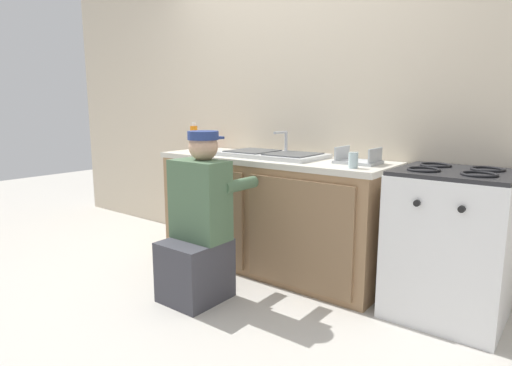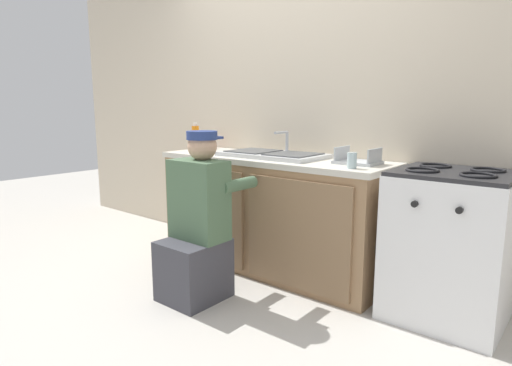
{
  "view_description": "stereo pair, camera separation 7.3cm",
  "coord_description": "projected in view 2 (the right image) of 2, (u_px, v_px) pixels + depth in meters",
  "views": [
    {
      "loc": [
        1.9,
        -2.34,
        1.26
      ],
      "look_at": [
        0.0,
        0.1,
        0.7
      ],
      "focal_mm": 30.0,
      "sensor_mm": 36.0,
      "label": 1
    },
    {
      "loc": [
        1.95,
        -2.3,
        1.26
      ],
      "look_at": [
        0.0,
        0.1,
        0.7
      ],
      "focal_mm": 30.0,
      "sensor_mm": 36.0,
      "label": 2
    }
  ],
  "objects": [
    {
      "name": "ground_plane",
      "position": [
        248.0,
        277.0,
        3.19
      ],
      "size": [
        12.0,
        12.0,
        0.0
      ],
      "primitive_type": "plane",
      "color": "beige"
    },
    {
      "name": "back_wall",
      "position": [
        299.0,
        108.0,
        3.47
      ],
      "size": [
        6.0,
        0.1,
        2.5
      ],
      "primitive_type": "cube",
      "color": "beige",
      "rests_on": "ground_plane"
    },
    {
      "name": "counter_cabinet",
      "position": [
        271.0,
        215.0,
        3.34
      ],
      "size": [
        1.83,
        0.62,
        0.84
      ],
      "color": "#997551",
      "rests_on": "ground_plane"
    },
    {
      "name": "countertop",
      "position": [
        272.0,
        159.0,
        3.27
      ],
      "size": [
        1.87,
        0.62,
        0.04
      ],
      "primitive_type": "cube",
      "color": "beige",
      "rests_on": "counter_cabinet"
    },
    {
      "name": "sink_double_basin",
      "position": [
        273.0,
        154.0,
        3.26
      ],
      "size": [
        0.8,
        0.44,
        0.19
      ],
      "color": "silver",
      "rests_on": "countertop"
    },
    {
      "name": "stove_range",
      "position": [
        449.0,
        245.0,
        2.53
      ],
      "size": [
        0.65,
        0.62,
        0.91
      ],
      "color": "white",
      "rests_on": "ground_plane"
    },
    {
      "name": "plumber_person",
      "position": [
        197.0,
        230.0,
        2.8
      ],
      "size": [
        0.42,
        0.61,
        1.1
      ],
      "color": "#3F3F47",
      "rests_on": "ground_plane"
    },
    {
      "name": "soap_bottle_orange",
      "position": [
        196.0,
        139.0,
        3.56
      ],
      "size": [
        0.06,
        0.06,
        0.25
      ],
      "color": "orange",
      "rests_on": "countertop"
    },
    {
      "name": "spice_bottle_red",
      "position": [
        213.0,
        143.0,
        3.9
      ],
      "size": [
        0.04,
        0.04,
        0.1
      ],
      "color": "red",
      "rests_on": "countertop"
    },
    {
      "name": "water_glass",
      "position": [
        352.0,
        160.0,
        2.64
      ],
      "size": [
        0.06,
        0.06,
        0.1
      ],
      "color": "#ADC6CC",
      "rests_on": "countertop"
    },
    {
      "name": "dish_rack_tray",
      "position": [
        358.0,
        160.0,
        2.86
      ],
      "size": [
        0.28,
        0.22,
        0.11
      ],
      "color": "#B2B7BC",
      "rests_on": "countertop"
    },
    {
      "name": "spice_bottle_pepper",
      "position": [
        211.0,
        146.0,
        3.62
      ],
      "size": [
        0.04,
        0.04,
        0.1
      ],
      "color": "#513823",
      "rests_on": "countertop"
    }
  ]
}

